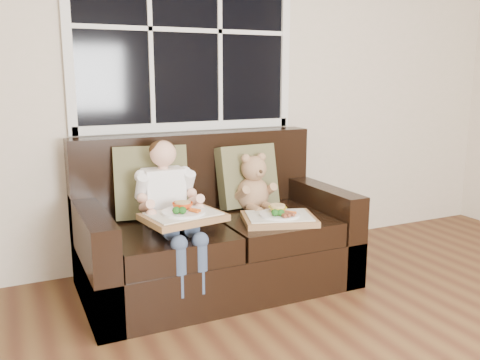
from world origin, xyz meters
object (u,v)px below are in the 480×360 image
loveseat (213,237)px  tray_right (279,217)px  teddy_bear (254,187)px  tray_left (183,215)px  child (169,199)px

loveseat → tray_right: 0.47m
teddy_bear → tray_left: bearing=-152.4°
tray_left → teddy_bear: bearing=19.7°
teddy_bear → loveseat: bearing=-174.7°
tray_left → loveseat: bearing=35.6°
child → tray_right: 0.69m
child → tray_left: 0.21m
loveseat → tray_left: 0.51m
loveseat → tray_left: bearing=-134.5°
child → tray_left: child is taller
loveseat → child: size_ratio=2.13×
child → tray_right: child is taller
loveseat → tray_left: loveseat is taller
child → teddy_bear: child is taller
tray_left → tray_right: (0.63, 0.02, -0.10)m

